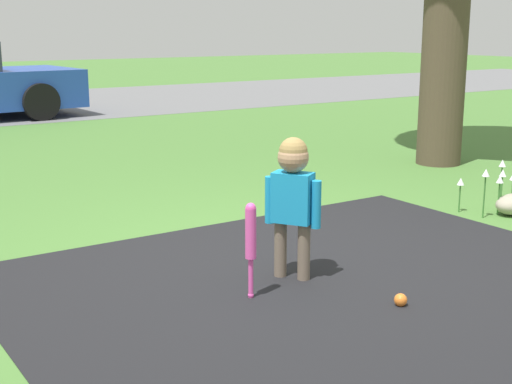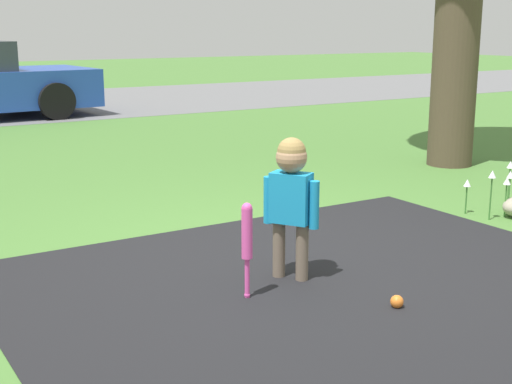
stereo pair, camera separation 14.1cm
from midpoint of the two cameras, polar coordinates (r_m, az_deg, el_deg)
ground_plane at (r=4.78m, az=1.47°, el=-5.39°), size 60.00×60.00×0.00m
child at (r=4.28m, az=2.02°, el=0.30°), size 0.24×0.31×0.88m
baseball_bat at (r=4.01m, az=-1.43°, el=-3.63°), size 0.06×0.06×0.56m
sports_ball at (r=4.06m, az=10.51°, el=-8.49°), size 0.07×0.07×0.07m
flower_bed at (r=6.21m, az=17.91°, el=1.10°), size 0.51×0.30×0.41m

